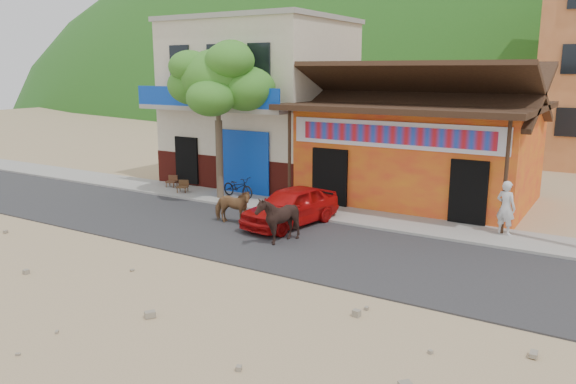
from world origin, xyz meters
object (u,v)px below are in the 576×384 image
(tree, at_px, (219,120))
(cafe_chair_left, at_px, (171,177))
(cow_tan, at_px, (232,206))
(scooter, at_px, (238,187))
(pedestrian, at_px, (506,208))
(cafe_chair_right, at_px, (182,181))
(cow_dark, at_px, (278,219))
(red_car, at_px, (291,206))

(tree, xyz_separation_m, cafe_chair_left, (-3.02, 0.49, -2.56))
(cow_tan, distance_m, scooter, 3.53)
(cow_tan, bearing_deg, cafe_chair_left, 47.38)
(pedestrian, distance_m, cafe_chair_left, 13.51)
(tree, xyz_separation_m, cafe_chair_right, (-1.89, -0.09, -2.55))
(cow_dark, relative_size, cafe_chair_right, 1.60)
(cow_tan, relative_size, cow_dark, 0.95)
(scooter, bearing_deg, pedestrian, -80.54)
(pedestrian, height_order, cafe_chair_right, pedestrian)
(tree, bearing_deg, cow_dark, -36.00)
(cafe_chair_left, distance_m, cafe_chair_right, 1.27)
(scooter, bearing_deg, tree, 129.03)
(red_car, distance_m, cafe_chair_left, 7.64)
(tree, distance_m, scooter, 2.68)
(scooter, xyz_separation_m, cafe_chair_right, (-2.49, -0.44, 0.04))
(tree, relative_size, cow_tan, 4.39)
(tree, xyz_separation_m, pedestrian, (10.49, 0.52, -2.17))
(cafe_chair_left, xyz_separation_m, cafe_chair_right, (1.13, -0.58, 0.00))
(cow_dark, bearing_deg, tree, -157.93)
(cow_dark, relative_size, red_car, 0.39)
(tree, distance_m, cafe_chair_left, 3.99)
(tree, bearing_deg, red_car, -22.27)
(tree, distance_m, cow_tan, 4.41)
(red_car, relative_size, pedestrian, 2.25)
(cafe_chair_left, height_order, cafe_chair_right, cafe_chair_right)
(cow_dark, relative_size, pedestrian, 0.87)
(red_car, relative_size, cafe_chair_right, 4.14)
(tree, relative_size, cafe_chair_left, 6.75)
(red_car, xyz_separation_m, pedestrian, (6.20, 2.27, 0.27))
(cow_tan, distance_m, cafe_chair_right, 5.09)
(cow_dark, relative_size, scooter, 0.92)
(cow_tan, xyz_separation_m, red_car, (1.73, 0.83, 0.06))
(scooter, distance_m, pedestrian, 9.90)
(scooter, distance_m, cafe_chair_left, 3.63)
(red_car, bearing_deg, pedestrian, 29.76)
(pedestrian, height_order, cafe_chair_left, pedestrian)
(red_car, bearing_deg, scooter, 159.85)
(red_car, bearing_deg, cow_dark, -59.88)
(cafe_chair_right, bearing_deg, cafe_chair_left, 129.91)
(cafe_chair_left, bearing_deg, cow_dark, -46.17)
(cow_tan, height_order, cafe_chair_left, cow_tan)
(cow_tan, bearing_deg, cow_dark, -126.65)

